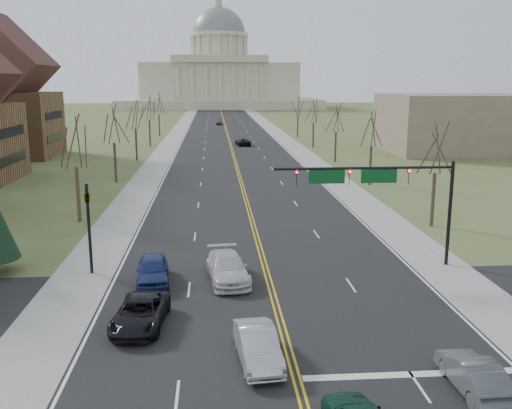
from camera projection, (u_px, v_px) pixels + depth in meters
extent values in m
plane|color=#505A2D|center=(293.00, 368.00, 25.24)|extent=(600.00, 600.00, 0.00)
cube|color=black|center=(228.00, 135.00, 132.39)|extent=(20.00, 380.00, 0.01)
cube|color=black|center=(278.00, 313.00, 31.08)|extent=(120.00, 14.00, 0.01)
cube|color=gray|center=(176.00, 135.00, 131.51)|extent=(4.00, 380.00, 0.03)
cube|color=gray|center=(279.00, 134.00, 133.27)|extent=(4.00, 380.00, 0.03)
cube|color=gold|center=(228.00, 135.00, 132.39)|extent=(0.42, 380.00, 0.01)
cube|color=silver|center=(185.00, 135.00, 131.67)|extent=(0.15, 380.00, 0.01)
cube|color=silver|center=(270.00, 134.00, 133.11)|extent=(0.15, 380.00, 0.01)
cube|color=silver|center=(411.00, 374.00, 24.62)|extent=(9.50, 0.50, 0.01)
cube|color=beige|center=(220.00, 103.00, 268.34)|extent=(90.00, 60.00, 4.00)
cube|color=beige|center=(219.00, 81.00, 266.21)|extent=(70.00, 40.00, 16.00)
cube|color=beige|center=(220.00, 58.00, 244.21)|extent=(42.00, 3.00, 3.00)
cylinder|color=beige|center=(219.00, 50.00, 263.21)|extent=(24.00, 24.00, 12.00)
cylinder|color=beige|center=(219.00, 35.00, 261.76)|extent=(27.00, 27.00, 1.60)
ellipsoid|color=slate|center=(219.00, 33.00, 261.59)|extent=(24.00, 24.00, 22.80)
cylinder|color=beige|center=(218.00, 3.00, 258.83)|extent=(3.20, 3.20, 3.00)
cylinder|color=black|center=(450.00, 214.00, 38.53)|extent=(0.24, 0.24, 7.20)
cylinder|color=black|center=(364.00, 168.00, 37.41)|extent=(12.00, 0.18, 0.18)
imported|color=black|center=(409.00, 176.00, 37.75)|extent=(0.35, 0.40, 1.10)
sphere|color=#FF0C0C|center=(410.00, 171.00, 37.52)|extent=(0.18, 0.18, 0.18)
imported|color=black|center=(349.00, 177.00, 37.45)|extent=(0.35, 0.40, 1.10)
sphere|color=#FF0C0C|center=(350.00, 172.00, 37.23)|extent=(0.18, 0.18, 0.18)
imported|color=black|center=(296.00, 177.00, 37.20)|extent=(0.35, 0.40, 1.10)
sphere|color=#FF0C0C|center=(297.00, 172.00, 36.98)|extent=(0.18, 0.18, 0.18)
cube|color=#0C4C1E|center=(379.00, 176.00, 37.60)|extent=(2.40, 0.12, 0.90)
cube|color=#0C4C1E|center=(327.00, 177.00, 37.34)|extent=(2.40, 0.12, 0.90)
cylinder|color=black|center=(89.00, 229.00, 36.90)|extent=(0.20, 0.20, 6.00)
imported|color=black|center=(87.00, 196.00, 36.43)|extent=(0.32, 0.36, 0.99)
cylinder|color=#32241D|center=(433.00, 200.00, 49.25)|extent=(0.32, 0.32, 4.68)
cylinder|color=#32241D|center=(78.00, 194.00, 50.85)|extent=(0.32, 0.32, 4.95)
cylinder|color=#32241D|center=(370.00, 166.00, 68.73)|extent=(0.32, 0.32, 4.68)
cylinder|color=#32241D|center=(115.00, 163.00, 70.33)|extent=(0.32, 0.32, 4.95)
cylinder|color=#32241D|center=(335.00, 147.00, 88.22)|extent=(0.32, 0.32, 4.68)
cylinder|color=#32241D|center=(136.00, 145.00, 89.81)|extent=(0.32, 0.32, 4.95)
cylinder|color=#32241D|center=(313.00, 135.00, 107.70)|extent=(0.32, 0.32, 4.68)
cylinder|color=#32241D|center=(150.00, 133.00, 109.30)|extent=(0.32, 0.32, 4.95)
cylinder|color=#32241D|center=(298.00, 126.00, 127.18)|extent=(0.32, 0.32, 4.68)
cylinder|color=#32241D|center=(159.00, 125.00, 128.78)|extent=(0.32, 0.32, 4.95)
cube|color=black|center=(13.00, 159.00, 71.25)|extent=(0.10, 9.80, 1.20)
cube|color=black|center=(10.00, 132.00, 70.54)|extent=(0.10, 9.80, 1.20)
cube|color=brown|center=(2.00, 125.00, 93.42)|extent=(17.00, 14.00, 10.50)
cube|color=black|center=(56.00, 137.00, 94.49)|extent=(0.10, 9.80, 1.20)
cube|color=black|center=(54.00, 115.00, 93.71)|extent=(0.10, 9.80, 1.20)
cube|color=#705D50|center=(458.00, 123.00, 101.13)|extent=(25.00, 20.00, 10.00)
imported|color=#4D5155|center=(473.00, 374.00, 23.22)|extent=(1.64, 4.43, 1.45)
imported|color=#ABAFB4|center=(258.00, 346.00, 25.57)|extent=(2.11, 4.89, 1.57)
imported|color=black|center=(140.00, 313.00, 29.30)|extent=(2.90, 5.49, 1.47)
imported|color=silver|center=(228.00, 268.00, 35.97)|extent=(2.99, 6.01, 1.68)
imported|color=navy|center=(153.00, 270.00, 35.58)|extent=(2.40, 5.07, 1.67)
imported|color=black|center=(243.00, 142.00, 110.73)|extent=(3.02, 5.45, 1.44)
imported|color=#575B60|center=(219.00, 122.00, 162.27)|extent=(1.92, 4.55, 1.54)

